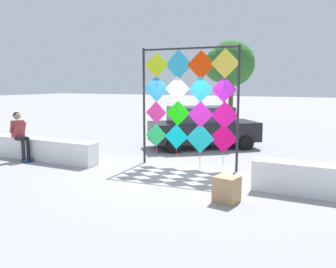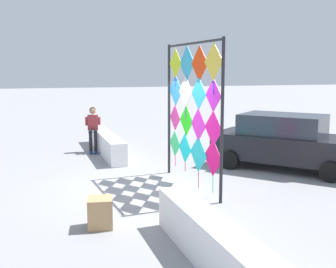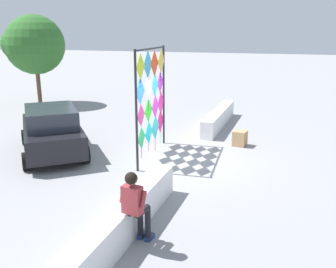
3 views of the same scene
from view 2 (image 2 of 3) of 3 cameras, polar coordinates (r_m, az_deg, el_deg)
ground at (r=10.00m, az=-2.46°, el=-7.42°), size 120.00×120.00×0.00m
plaza_ledge_left at (r=14.38m, az=-8.57°, el=-1.14°), size 4.76×0.49×0.69m
plaza_ledge_right at (r=5.64m, az=8.66°, el=-16.89°), size 4.76×0.49×0.69m
kite_display_rack at (r=9.83m, az=3.40°, el=4.09°), size 2.91×0.28×3.44m
seated_vendor at (r=14.42m, az=-10.23°, el=1.11°), size 0.71×0.54×1.54m
parked_car at (r=12.23m, az=15.80°, el=-0.99°), size 4.16×3.89×1.55m
cardboard_box_large at (r=7.64m, az=-9.27°, el=-10.56°), size 0.52×0.50×0.53m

